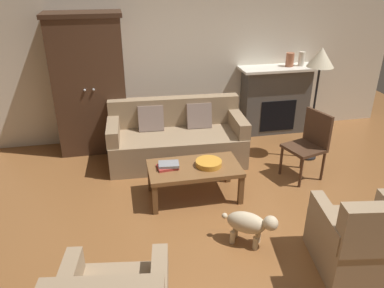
% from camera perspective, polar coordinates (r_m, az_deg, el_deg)
% --- Properties ---
extents(ground_plane, '(9.60, 9.60, 0.00)m').
position_cam_1_polar(ground_plane, '(4.32, 4.45, -11.57)').
color(ground_plane, brown).
extents(back_wall, '(7.20, 0.10, 2.80)m').
position_cam_1_polar(back_wall, '(6.06, -1.79, 14.01)').
color(back_wall, silver).
rests_on(back_wall, ground).
extents(fireplace, '(1.26, 0.48, 1.12)m').
position_cam_1_polar(fireplace, '(6.49, 12.41, 6.59)').
color(fireplace, '#4C4947').
rests_on(fireplace, ground).
extents(armoire, '(1.06, 0.57, 2.03)m').
position_cam_1_polar(armoire, '(5.76, -15.16, 8.62)').
color(armoire, '#472D1E').
rests_on(armoire, ground).
extents(couch, '(1.96, 0.94, 0.86)m').
position_cam_1_polar(couch, '(5.45, -2.32, 0.69)').
color(couch, '#937A5B').
rests_on(couch, ground).
extents(coffee_table, '(1.10, 0.60, 0.42)m').
position_cam_1_polar(coffee_table, '(4.54, 0.35, -4.01)').
color(coffee_table, brown).
rests_on(coffee_table, ground).
extents(fruit_bowl, '(0.32, 0.32, 0.06)m').
position_cam_1_polar(fruit_bowl, '(4.52, 2.53, -2.91)').
color(fruit_bowl, orange).
rests_on(fruit_bowl, coffee_table).
extents(book_stack, '(0.27, 0.20, 0.06)m').
position_cam_1_polar(book_stack, '(4.47, -3.62, -3.28)').
color(book_stack, '#B73833').
rests_on(book_stack, coffee_table).
extents(mantel_vase_terracotta, '(0.13, 0.13, 0.22)m').
position_cam_1_polar(mantel_vase_terracotta, '(6.37, 14.56, 12.22)').
color(mantel_vase_terracotta, '#A86042').
rests_on(mantel_vase_terracotta, fireplace).
extents(mantel_vase_cream, '(0.10, 0.10, 0.23)m').
position_cam_1_polar(mantel_vase_cream, '(6.46, 16.20, 12.24)').
color(mantel_vase_cream, beige).
rests_on(mantel_vase_cream, fireplace).
extents(armchair_near_right, '(0.88, 0.88, 0.88)m').
position_cam_1_polar(armchair_near_right, '(3.88, 24.40, -13.24)').
color(armchair_near_right, '#997F60').
rests_on(armchair_near_right, ground).
extents(side_chair_wooden, '(0.55, 0.55, 0.90)m').
position_cam_1_polar(side_chair_wooden, '(5.17, 17.34, 0.41)').
color(side_chair_wooden, '#472D1E').
rests_on(side_chair_wooden, ground).
extents(floor_lamp, '(0.36, 0.36, 1.62)m').
position_cam_1_polar(floor_lamp, '(5.44, 18.79, 11.35)').
color(floor_lamp, black).
rests_on(floor_lamp, ground).
extents(dog, '(0.50, 0.40, 0.39)m').
position_cam_1_polar(dog, '(3.92, 8.67, -11.80)').
color(dog, beige).
rests_on(dog, ground).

